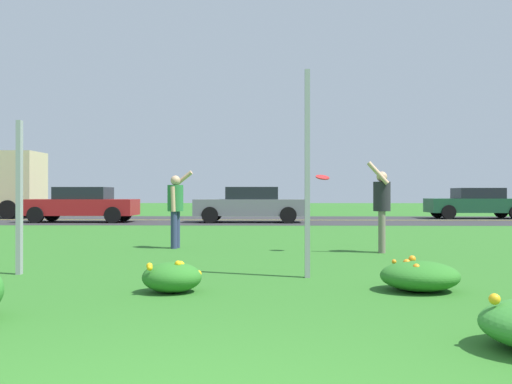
# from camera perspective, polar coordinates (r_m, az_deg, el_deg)

# --- Properties ---
(ground_plane) EXTENTS (120.00, 120.00, 0.00)m
(ground_plane) POSITION_cam_1_polar(r_m,az_deg,el_deg) (14.45, -0.89, -4.83)
(ground_plane) COLOR #2D6B23
(highway_strip) EXTENTS (120.00, 8.93, 0.01)m
(highway_strip) POSITION_cam_1_polar(r_m,az_deg,el_deg) (26.13, 0.08, -2.74)
(highway_strip) COLOR #2D2D30
(highway_strip) RESTS_ON ground
(highway_center_stripe) EXTENTS (120.00, 0.16, 0.00)m
(highway_center_stripe) POSITION_cam_1_polar(r_m,az_deg,el_deg) (26.13, 0.08, -2.73)
(highway_center_stripe) COLOR yellow
(highway_center_stripe) RESTS_ON ground
(daylily_clump_mid_right) EXTENTS (0.95, 0.88, 0.41)m
(daylily_clump_mid_right) POSITION_cam_1_polar(r_m,az_deg,el_deg) (7.41, 15.62, -7.86)
(daylily_clump_mid_right) COLOR #2D7526
(daylily_clump_mid_right) RESTS_ON ground
(daylily_clump_mid_left) EXTENTS (0.71, 0.65, 0.39)m
(daylily_clump_mid_left) POSITION_cam_1_polar(r_m,az_deg,el_deg) (7.11, -8.16, -8.18)
(daylily_clump_mid_left) COLOR #2D7526
(daylily_clump_mid_left) RESTS_ON ground
(sign_post_near_path) EXTENTS (0.07, 0.10, 2.24)m
(sign_post_near_path) POSITION_cam_1_polar(r_m,az_deg,el_deg) (9.21, -22.00, -0.48)
(sign_post_near_path) COLOR #93969B
(sign_post_near_path) RESTS_ON ground
(sign_post_by_roadside) EXTENTS (0.07, 0.10, 2.92)m
(sign_post_by_roadside) POSITION_cam_1_polar(r_m,az_deg,el_deg) (8.25, 5.01, 1.81)
(sign_post_by_roadside) COLOR #93969B
(sign_post_by_roadside) RESTS_ON ground
(person_thrower_green_shirt) EXTENTS (0.53, 0.52, 1.68)m
(person_thrower_green_shirt) POSITION_cam_1_polar(r_m,az_deg,el_deg) (12.74, -7.82, -1.22)
(person_thrower_green_shirt) COLOR #287038
(person_thrower_green_shirt) RESTS_ON ground
(person_catcher_dark_shirt) EXTENTS (0.50, 0.52, 1.82)m
(person_catcher_dark_shirt) POSITION_cam_1_polar(r_m,az_deg,el_deg) (11.96, 12.11, -1.12)
(person_catcher_dark_shirt) COLOR #232328
(person_catcher_dark_shirt) RESTS_ON ground
(frisbee_red) EXTENTS (0.29, 0.27, 0.14)m
(frisbee_red) POSITION_cam_1_polar(r_m,az_deg,el_deg) (11.86, 6.48, 1.42)
(frisbee_red) COLOR red
(car_dark_green_leftmost) EXTENTS (4.50, 2.00, 1.45)m
(car_dark_green_leftmost) POSITION_cam_1_polar(r_m,az_deg,el_deg) (29.79, 20.60, -1.00)
(car_dark_green_leftmost) COLOR #194C2D
(car_dark_green_leftmost) RESTS_ON ground
(car_gray_center_left) EXTENTS (4.50, 2.00, 1.45)m
(car_gray_center_left) POSITION_cam_1_polar(r_m,az_deg,el_deg) (24.10, -0.55, -1.21)
(car_gray_center_left) COLOR slate
(car_gray_center_left) RESTS_ON ground
(car_red_center_right) EXTENTS (4.50, 2.00, 1.45)m
(car_red_center_right) POSITION_cam_1_polar(r_m,az_deg,el_deg) (25.31, -16.56, -1.15)
(car_red_center_right) COLOR maroon
(car_red_center_right) RESTS_ON ground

